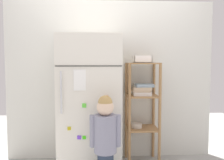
{
  "coord_description": "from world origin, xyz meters",
  "views": [
    {
      "loc": [
        -0.16,
        -2.74,
        1.28
      ],
      "look_at": [
        0.0,
        0.02,
        1.07
      ],
      "focal_mm": 37.41,
      "sensor_mm": 36.0,
      "label": 1
    }
  ],
  "objects": [
    {
      "name": "child_standing",
      "position": [
        -0.1,
        -0.48,
        0.58
      ],
      "size": [
        0.31,
        0.23,
        0.96
      ],
      "color": "#2D394D",
      "rests_on": "ground"
    },
    {
      "name": "kitchen_wall_back",
      "position": [
        0.0,
        0.37,
        1.05
      ],
      "size": [
        2.74,
        0.03,
        2.09
      ],
      "primitive_type": "cube",
      "color": "silver",
      "rests_on": "ground"
    },
    {
      "name": "pantry_shelf_unit",
      "position": [
        0.39,
        0.17,
        0.79
      ],
      "size": [
        0.41,
        0.35,
        1.28
      ],
      "color": "#9E7247",
      "rests_on": "ground"
    },
    {
      "name": "refrigerator",
      "position": [
        -0.26,
        0.02,
        0.8
      ],
      "size": [
        0.71,
        0.68,
        1.59
      ],
      "color": "silver",
      "rests_on": "ground"
    },
    {
      "name": "fruit_bin",
      "position": [
        0.39,
        0.17,
        1.32
      ],
      "size": [
        0.22,
        0.16,
        0.09
      ],
      "color": "white",
      "rests_on": "pantry_shelf_unit"
    }
  ]
}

